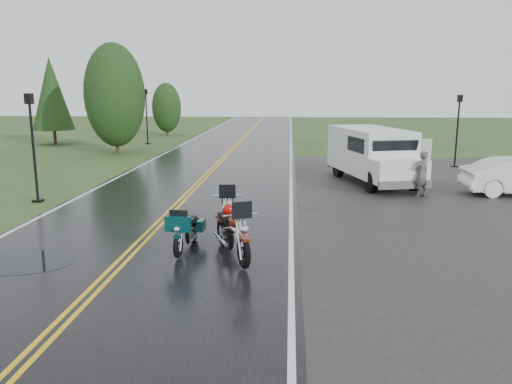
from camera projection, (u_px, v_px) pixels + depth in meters
ground at (139, 246)px, 12.45m from camera, size 120.00×120.00×0.00m
road at (206, 177)px, 22.22m from camera, size 8.00×100.00×0.04m
parking_pad at (507, 206)px, 16.60m from camera, size 14.00×24.00×0.03m
motorcycle_red at (244, 239)px, 10.56m from camera, size 1.72×2.57×1.43m
motorcycle_teal at (178, 237)px, 11.29m from camera, size 0.81×1.92×1.11m
motorcycle_silver at (228, 215)px, 12.69m from camera, size 1.13×2.43×1.38m
van_white at (372, 163)px, 18.54m from camera, size 3.61×6.22×2.30m
person_at_van at (421, 175)px, 17.88m from camera, size 0.72×0.65×1.65m
lamp_post_near_left at (33, 148)px, 16.94m from camera, size 0.32×0.32×3.75m
lamp_post_far_left at (147, 117)px, 35.21m from camera, size 0.34×0.34×3.91m
lamp_post_far_right at (457, 131)px, 24.69m from camera, size 0.31×0.31×3.62m
tree_left_mid at (115, 107)px, 30.08m from camera, size 3.60×3.60×5.63m
tree_left_far at (167, 113)px, 42.19m from camera, size 2.44×2.44×3.76m
pine_left_far at (52, 102)px, 34.84m from camera, size 2.84×2.84×5.92m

